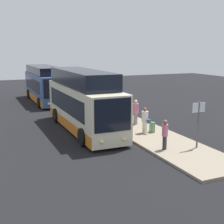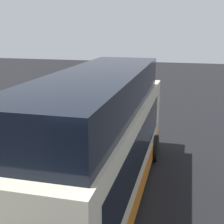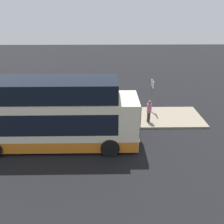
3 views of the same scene
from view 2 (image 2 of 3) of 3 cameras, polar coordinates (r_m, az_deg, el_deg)
ground at (r=11.10m, az=-1.67°, el=-13.93°), size 80.00×80.00×0.00m
platform at (r=12.29m, az=-17.10°, el=-11.21°), size 20.00×3.46×0.14m
bus_lead at (r=9.64m, az=-1.90°, el=-6.29°), size 10.41×2.79×4.21m
passenger_boarding at (r=16.48m, az=-4.53°, el=0.02°), size 0.43×0.43×1.70m
passenger_waiting at (r=13.64m, az=-12.06°, el=-3.68°), size 0.70×0.60×1.72m
passenger_with_bags at (r=11.95m, az=-19.51°, el=-6.67°), size 0.69×0.58×1.84m
suitcase at (r=14.10m, az=-13.88°, el=-5.60°), size 0.42×0.21×0.93m
sign_post at (r=17.37m, az=-9.92°, el=3.35°), size 0.10×0.84×2.65m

